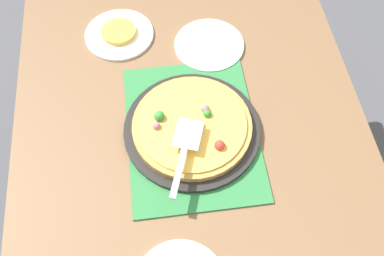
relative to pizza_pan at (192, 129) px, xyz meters
The scene contains 9 objects.
ground_plane 0.76m from the pizza_pan, ahead, with size 8.00×8.00×0.00m, color #4C4C51.
dining_table 0.12m from the pizza_pan, ahead, with size 1.40×1.00×0.75m.
placemat 0.01m from the pizza_pan, ahead, with size 0.48×0.36×0.01m, color #2D753D.
pizza_pan is the anchor object (origin of this frame).
pizza 0.02m from the pizza_pan, 105.36° to the left, with size 0.33×0.33×0.05m.
plate_far_right 0.43m from the pizza_pan, 25.51° to the left, with size 0.22×0.22×0.01m, color white.
plate_side 0.32m from the pizza_pan, 17.11° to the right, with size 0.22×0.22×0.01m, color white.
served_slice_right 0.43m from the pizza_pan, 25.51° to the left, with size 0.11×0.11×0.02m, color gold.
pizza_server 0.11m from the pizza_pan, 160.98° to the left, with size 0.23×0.12×0.01m.
Camera 1 is at (-0.64, 0.08, 1.82)m, focal length 41.65 mm.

